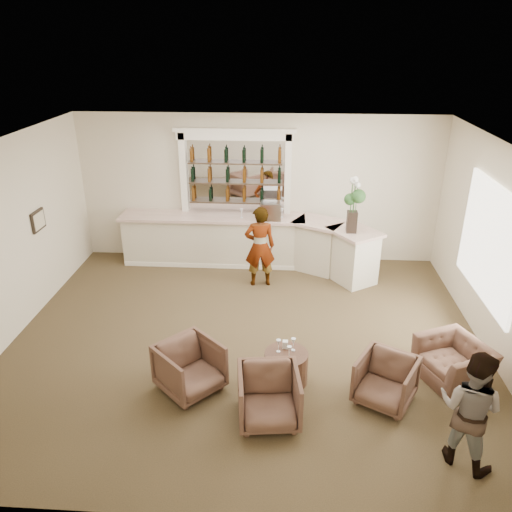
{
  "coord_description": "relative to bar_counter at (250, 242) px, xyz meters",
  "views": [
    {
      "loc": [
        0.64,
        -7.25,
        4.84
      ],
      "look_at": [
        0.11,
        0.9,
        1.18
      ],
      "focal_mm": 35.0,
      "sensor_mm": 36.0,
      "label": 1
    }
  ],
  "objects": [
    {
      "name": "espresso_machine",
      "position": [
        0.47,
        -0.06,
        0.76
      ],
      "size": [
        0.44,
        0.37,
        0.39
      ],
      "primitive_type": "cube",
      "rotation": [
        0.0,
        0.0,
        0.01
      ],
      "color": "silver",
      "rests_on": "bar_counter"
    },
    {
      "name": "guest",
      "position": [
        3.03,
        -5.47,
        0.21
      ],
      "size": [
        0.97,
        0.94,
        1.57
      ],
      "primitive_type": "imported",
      "rotation": [
        0.0,
        0.0,
        2.48
      ],
      "color": "gray",
      "rests_on": "ground"
    },
    {
      "name": "wine_glass_tbl_c",
      "position": [
        0.9,
        -4.21,
        0.03
      ],
      "size": [
        0.07,
        0.07,
        0.21
      ],
      "primitive_type": null,
      "color": "white",
      "rests_on": "cocktail_table"
    },
    {
      "name": "wine_glass_tbl_b",
      "position": [
        0.96,
        -4.0,
        0.03
      ],
      "size": [
        0.07,
        0.07,
        0.21
      ],
      "primitive_type": null,
      "color": "white",
      "rests_on": "cocktail_table"
    },
    {
      "name": "wine_glass_bar_right",
      "position": [
        0.71,
        0.09,
        0.67
      ],
      "size": [
        0.07,
        0.07,
        0.21
      ],
      "primitive_type": null,
      "color": "white",
      "rests_on": "bar_counter"
    },
    {
      "name": "sommelier",
      "position": [
        0.28,
        -0.9,
        0.28
      ],
      "size": [
        0.68,
        0.5,
        1.71
      ],
      "primitive_type": "imported",
      "rotation": [
        0.0,
        0.0,
        3.3
      ],
      "color": "gray",
      "rests_on": "ground"
    },
    {
      "name": "armchair_right",
      "position": [
        2.26,
        -4.44,
        -0.22
      ],
      "size": [
        1.04,
        1.05,
        0.71
      ],
      "primitive_type": "imported",
      "rotation": [
        0.0,
        0.0,
        -0.51
      ],
      "color": "brown",
      "rests_on": "ground"
    },
    {
      "name": "cocktail_table",
      "position": [
        0.86,
        -4.08,
        -0.32
      ],
      "size": [
        0.66,
        0.66,
        0.5
      ],
      "primitive_type": "cylinder",
      "color": "#4F3222",
      "rests_on": "ground"
    },
    {
      "name": "napkin_holder",
      "position": [
        0.84,
        -3.94,
        -0.01
      ],
      "size": [
        0.08,
        0.08,
        0.12
      ],
      "primitive_type": "cube",
      "color": "white",
      "rests_on": "cocktail_table"
    },
    {
      "name": "armchair_center",
      "position": [
        0.63,
        -4.92,
        -0.19
      ],
      "size": [
        0.91,
        0.93,
        0.76
      ],
      "primitive_type": "imported",
      "rotation": [
        0.0,
        0.0,
        0.12
      ],
      "color": "brown",
      "rests_on": "ground"
    },
    {
      "name": "wine_glass_bar_left",
      "position": [
        -0.17,
        0.01,
        0.67
      ],
      "size": [
        0.07,
        0.07,
        0.21
      ],
      "primitive_type": null,
      "color": "white",
      "rests_on": "bar_counter"
    },
    {
      "name": "armchair_left",
      "position": [
        -0.54,
        -4.36,
        -0.19
      ],
      "size": [
        1.17,
        1.17,
        0.76
      ],
      "primitive_type": "imported",
      "rotation": [
        0.0,
        0.0,
        0.81
      ],
      "color": "brown",
      "rests_on": "ground"
    },
    {
      "name": "bar_counter",
      "position": [
        0.0,
        0.0,
        0.0
      ],
      "size": [
        5.72,
        1.8,
        1.14
      ],
      "color": "beige",
      "rests_on": "ground"
    },
    {
      "name": "back_bar_alcove",
      "position": [
        -0.34,
        0.41,
        1.46
      ],
      "size": [
        2.64,
        0.25,
        3.0
      ],
      "color": "white",
      "rests_on": "ground"
    },
    {
      "name": "wine_glass_tbl_a",
      "position": [
        0.74,
        -4.05,
        0.03
      ],
      "size": [
        0.07,
        0.07,
        0.21
      ],
      "primitive_type": null,
      "color": "white",
      "rests_on": "cocktail_table"
    },
    {
      "name": "flower_vase",
      "position": [
        2.12,
        -0.69,
        1.22
      ],
      "size": [
        0.31,
        0.31,
        1.16
      ],
      "color": "black",
      "rests_on": "bar_counter"
    },
    {
      "name": "armchair_far",
      "position": [
        3.37,
        -3.87,
        -0.26
      ],
      "size": [
        1.18,
        1.24,
        0.63
      ],
      "primitive_type": "imported",
      "rotation": [
        0.0,
        0.0,
        -1.14
      ],
      "color": "brown",
      "rests_on": "ground"
    },
    {
      "name": "room_shell",
      "position": [
        0.33,
        -2.29,
        1.77
      ],
      "size": [
        8.04,
        7.02,
        3.32
      ],
      "color": "beige",
      "rests_on": "ground"
    },
    {
      "name": "ground",
      "position": [
        0.16,
        -3.0,
        -0.57
      ],
      "size": [
        8.0,
        8.0,
        0.0
      ],
      "primitive_type": "plane",
      "color": "brown",
      "rests_on": "ground"
    }
  ]
}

